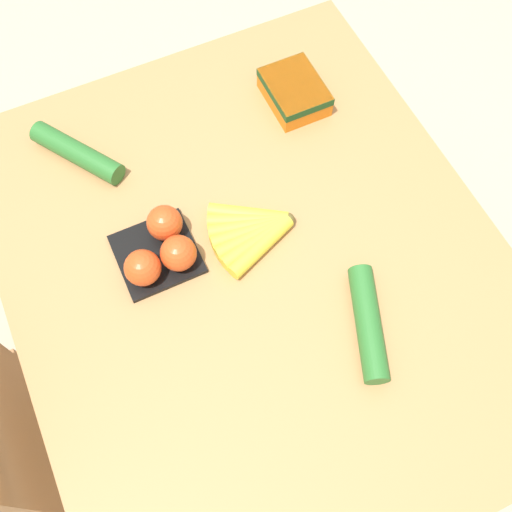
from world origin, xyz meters
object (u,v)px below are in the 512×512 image
(carrot_bag, at_px, (295,91))
(cucumber_far, at_px, (77,153))
(banana_bunch, at_px, (253,231))
(cucumber_near, at_px, (368,323))
(tomato_pack, at_px, (161,249))

(carrot_bag, xyz_separation_m, cucumber_far, (0.05, 0.49, -0.01))
(carrot_bag, bearing_deg, banana_bunch, 139.98)
(banana_bunch, relative_size, cucumber_near, 0.80)
(cucumber_far, bearing_deg, cucumber_near, -147.98)
(cucumber_near, bearing_deg, cucumber_far, 32.02)
(tomato_pack, relative_size, cucumber_near, 0.70)
(carrot_bag, height_order, cucumber_far, carrot_bag)
(banana_bunch, distance_m, carrot_bag, 0.36)
(carrot_bag, height_order, cucumber_near, carrot_bag)
(tomato_pack, xyz_separation_m, carrot_bag, (0.25, -0.41, -0.01))
(banana_bunch, distance_m, cucumber_near, 0.29)
(cucumber_far, bearing_deg, banana_bunch, -141.28)
(cucumber_near, height_order, cucumber_far, same)
(tomato_pack, xyz_separation_m, cucumber_far, (0.30, 0.08, -0.01))
(banana_bunch, bearing_deg, cucumber_far, 38.72)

